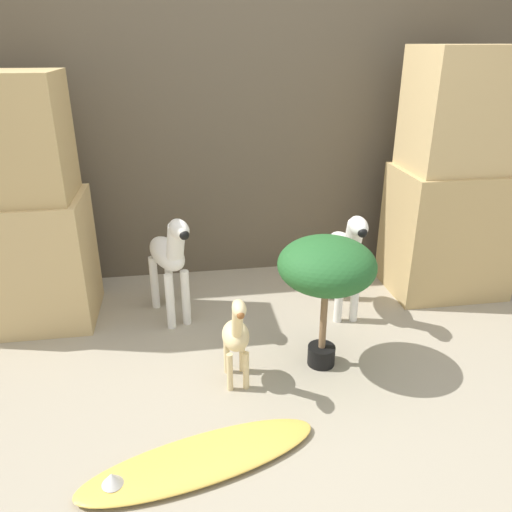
% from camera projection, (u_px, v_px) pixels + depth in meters
% --- Properties ---
extents(ground_plane, '(14.00, 14.00, 0.00)m').
position_uv_depth(ground_plane, '(280.00, 403.00, 2.34)').
color(ground_plane, '#9E937F').
extents(wall_back, '(6.40, 0.08, 2.20)m').
position_uv_depth(wall_back, '(237.00, 116.00, 3.30)').
color(wall_back, brown).
rests_on(wall_back, ground_plane).
extents(rock_pillar_left, '(0.72, 0.53, 1.42)m').
position_uv_depth(rock_pillar_left, '(17.00, 213.00, 2.79)').
color(rock_pillar_left, tan).
rests_on(rock_pillar_left, ground_plane).
extents(rock_pillar_right, '(0.72, 0.53, 1.54)m').
position_uv_depth(rock_pillar_right, '(455.00, 183.00, 3.14)').
color(rock_pillar_right, tan).
rests_on(rock_pillar_right, ground_plane).
extents(zebra_right, '(0.18, 0.54, 0.69)m').
position_uv_depth(zebra_right, '(345.00, 252.00, 2.95)').
color(zebra_right, white).
rests_on(zebra_right, ground_plane).
extents(zebra_left, '(0.30, 0.54, 0.69)m').
position_uv_depth(zebra_left, '(170.00, 257.00, 2.89)').
color(zebra_left, white).
rests_on(zebra_left, ground_plane).
extents(giraffe_figurine, '(0.13, 0.32, 0.53)m').
position_uv_depth(giraffe_figurine, '(236.00, 335.00, 2.37)').
color(giraffe_figurine, beige).
rests_on(giraffe_figurine, ground_plane).
extents(potted_palm_front, '(0.48, 0.48, 0.70)m').
position_uv_depth(potted_palm_front, '(327.00, 269.00, 2.41)').
color(potted_palm_front, black).
rests_on(potted_palm_front, ground_plane).
extents(surfboard, '(1.03, 0.51, 0.09)m').
position_uv_depth(surfboard, '(199.00, 460.00, 1.99)').
color(surfboard, gold).
rests_on(surfboard, ground_plane).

